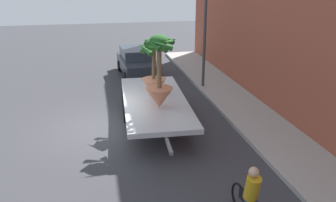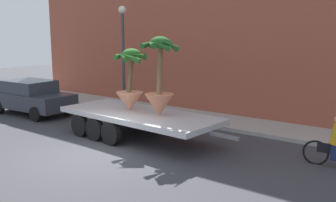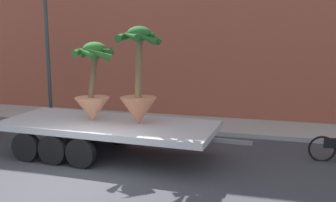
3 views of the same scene
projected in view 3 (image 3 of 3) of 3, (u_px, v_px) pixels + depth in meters
The scene contains 6 objects.
ground_plane at pixel (76, 184), 9.56m from camera, with size 60.00×60.00×0.00m, color #38383D.
sidewalk at pixel (154, 122), 15.32m from camera, with size 24.00×2.20×0.15m, color #A39E99.
flatbed_trailer at pixel (100, 129), 11.55m from camera, with size 7.10×2.73×0.98m.
potted_palm_rear at pixel (93, 89), 11.43m from camera, with size 1.25×1.30×2.24m.
potted_palm_middle at pixel (139, 86), 11.01m from camera, with size 1.21×1.25×2.67m.
street_lamp at pixel (47, 37), 14.98m from camera, with size 0.36×0.36×4.83m.
Camera 3 is at (4.47, -8.14, 3.69)m, focal length 43.50 mm.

